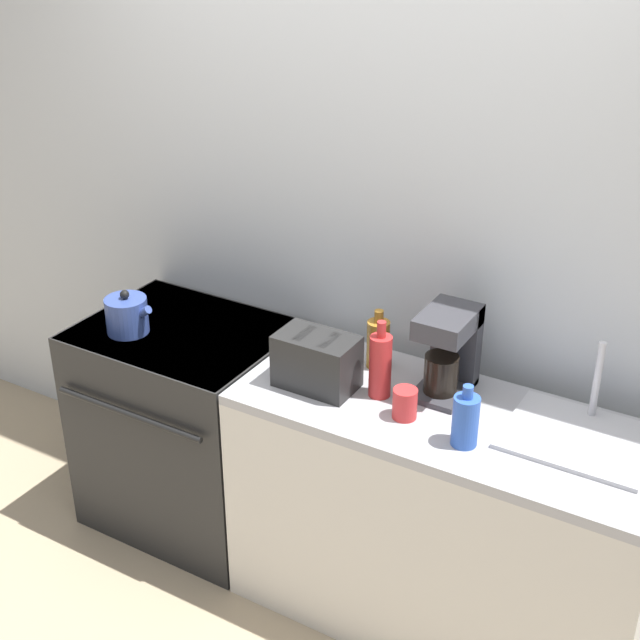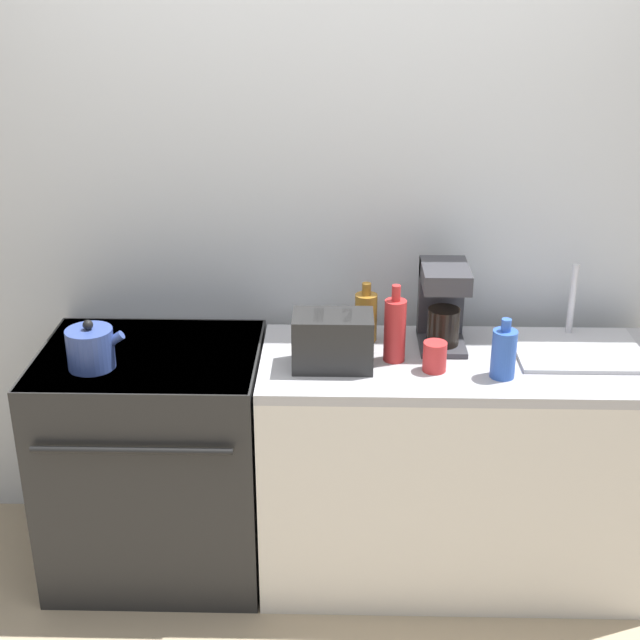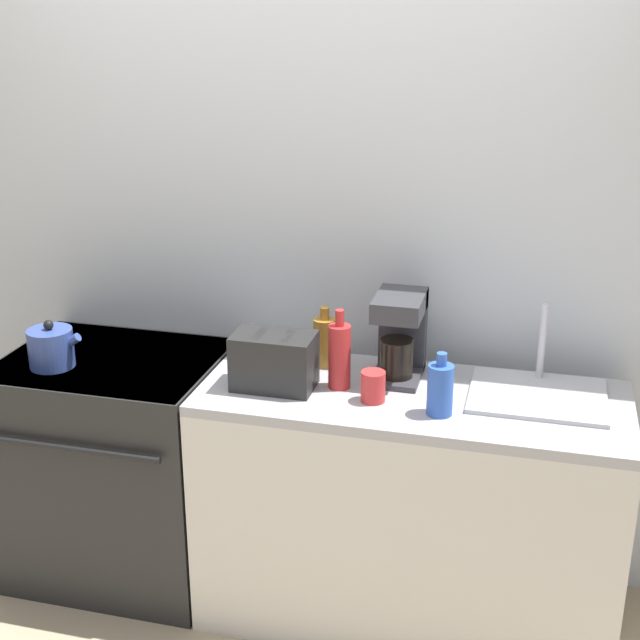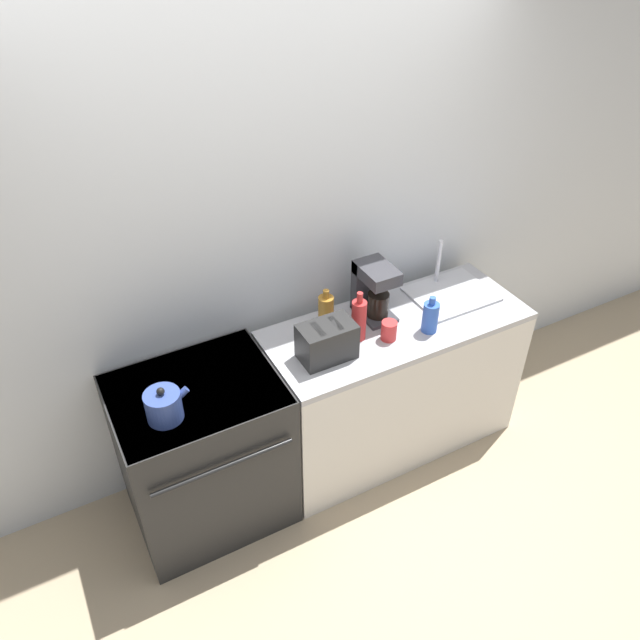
{
  "view_description": "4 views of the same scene",
  "coord_description": "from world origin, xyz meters",
  "px_view_note": "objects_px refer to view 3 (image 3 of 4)",
  "views": [
    {
      "loc": [
        1.4,
        -2.03,
        2.49
      ],
      "look_at": [
        0.02,
        0.3,
        1.1
      ],
      "focal_mm": 50.0,
      "sensor_mm": 36.0,
      "label": 1
    },
    {
      "loc": [
        0.07,
        -2.54,
        2.23
      ],
      "look_at": [
        0.0,
        0.35,
        1.01
      ],
      "focal_mm": 50.0,
      "sensor_mm": 36.0,
      "label": 2
    },
    {
      "loc": [
        0.89,
        -2.42,
        2.15
      ],
      "look_at": [
        0.18,
        0.33,
        1.1
      ],
      "focal_mm": 50.0,
      "sensor_mm": 36.0,
      "label": 3
    },
    {
      "loc": [
        -1.09,
        -1.83,
        2.9
      ],
      "look_at": [
        0.06,
        0.32,
        1.05
      ],
      "focal_mm": 35.0,
      "sensor_mm": 36.0,
      "label": 4
    }
  ],
  "objects_px": {
    "toaster": "(274,361)",
    "bottle_blue": "(440,389)",
    "coffee_maker": "(400,331)",
    "bottle_amber": "(324,341)",
    "cup_red": "(373,386)",
    "bottle_red": "(339,355)",
    "stove": "(120,462)",
    "kettle": "(51,348)"
  },
  "relations": [
    {
      "from": "stove",
      "to": "toaster",
      "type": "relative_size",
      "value": 3.24
    },
    {
      "from": "bottle_blue",
      "to": "cup_red",
      "type": "height_order",
      "value": "bottle_blue"
    },
    {
      "from": "stove",
      "to": "coffee_maker",
      "type": "bearing_deg",
      "value": 6.61
    },
    {
      "from": "kettle",
      "to": "coffee_maker",
      "type": "bearing_deg",
      "value": 11.05
    },
    {
      "from": "stove",
      "to": "bottle_red",
      "type": "bearing_deg",
      "value": -2.1
    },
    {
      "from": "kettle",
      "to": "coffee_maker",
      "type": "distance_m",
      "value": 1.24
    },
    {
      "from": "kettle",
      "to": "bottle_amber",
      "type": "bearing_deg",
      "value": 15.1
    },
    {
      "from": "bottle_amber",
      "to": "kettle",
      "type": "bearing_deg",
      "value": -164.9
    },
    {
      "from": "stove",
      "to": "kettle",
      "type": "distance_m",
      "value": 0.54
    },
    {
      "from": "bottle_blue",
      "to": "bottle_amber",
      "type": "bearing_deg",
      "value": 147.04
    },
    {
      "from": "toaster",
      "to": "bottle_red",
      "type": "bearing_deg",
      "value": 14.58
    },
    {
      "from": "coffee_maker",
      "to": "bottle_amber",
      "type": "relative_size",
      "value": 1.37
    },
    {
      "from": "toaster",
      "to": "coffee_maker",
      "type": "relative_size",
      "value": 0.9
    },
    {
      "from": "bottle_amber",
      "to": "stove",
      "type": "bearing_deg",
      "value": -169.88
    },
    {
      "from": "kettle",
      "to": "toaster",
      "type": "distance_m",
      "value": 0.83
    },
    {
      "from": "coffee_maker",
      "to": "cup_red",
      "type": "bearing_deg",
      "value": -101.04
    },
    {
      "from": "toaster",
      "to": "bottle_blue",
      "type": "xyz_separation_m",
      "value": [
        0.57,
        -0.07,
        -0.01
      ]
    },
    {
      "from": "toaster",
      "to": "bottle_blue",
      "type": "bearing_deg",
      "value": -6.68
    },
    {
      "from": "cup_red",
      "to": "bottle_red",
      "type": "bearing_deg",
      "value": 148.63
    },
    {
      "from": "kettle",
      "to": "bottle_blue",
      "type": "relative_size",
      "value": 0.96
    },
    {
      "from": "toaster",
      "to": "stove",
      "type": "bearing_deg",
      "value": 172.44
    },
    {
      "from": "bottle_amber",
      "to": "cup_red",
      "type": "height_order",
      "value": "bottle_amber"
    },
    {
      "from": "bottle_red",
      "to": "bottle_amber",
      "type": "height_order",
      "value": "bottle_red"
    },
    {
      "from": "toaster",
      "to": "bottle_red",
      "type": "height_order",
      "value": "bottle_red"
    },
    {
      "from": "coffee_maker",
      "to": "cup_red",
      "type": "height_order",
      "value": "coffee_maker"
    },
    {
      "from": "bottle_red",
      "to": "bottle_amber",
      "type": "xyz_separation_m",
      "value": [
        -0.1,
        0.17,
        -0.02
      ]
    },
    {
      "from": "toaster",
      "to": "bottle_blue",
      "type": "distance_m",
      "value": 0.57
    },
    {
      "from": "coffee_maker",
      "to": "bottle_amber",
      "type": "bearing_deg",
      "value": 176.47
    },
    {
      "from": "coffee_maker",
      "to": "bottle_amber",
      "type": "height_order",
      "value": "coffee_maker"
    },
    {
      "from": "kettle",
      "to": "toaster",
      "type": "bearing_deg",
      "value": 1.96
    },
    {
      "from": "kettle",
      "to": "cup_red",
      "type": "height_order",
      "value": "kettle"
    },
    {
      "from": "bottle_red",
      "to": "bottle_blue",
      "type": "relative_size",
      "value": 1.33
    },
    {
      "from": "kettle",
      "to": "bottle_red",
      "type": "distance_m",
      "value": 1.04
    },
    {
      "from": "stove",
      "to": "toaster",
      "type": "xyz_separation_m",
      "value": [
        0.66,
        -0.09,
        0.53
      ]
    },
    {
      "from": "bottle_red",
      "to": "stove",
      "type": "bearing_deg",
      "value": 177.9
    },
    {
      "from": "kettle",
      "to": "bottle_blue",
      "type": "xyz_separation_m",
      "value": [
        1.39,
        -0.04,
        0.02
      ]
    },
    {
      "from": "toaster",
      "to": "coffee_maker",
      "type": "distance_m",
      "value": 0.45
    },
    {
      "from": "toaster",
      "to": "bottle_blue",
      "type": "height_order",
      "value": "bottle_blue"
    },
    {
      "from": "bottle_red",
      "to": "bottle_blue",
      "type": "distance_m",
      "value": 0.38
    },
    {
      "from": "bottle_red",
      "to": "bottle_blue",
      "type": "height_order",
      "value": "bottle_red"
    },
    {
      "from": "stove",
      "to": "kettle",
      "type": "xyz_separation_m",
      "value": [
        -0.17,
        -0.12,
        0.5
      ]
    },
    {
      "from": "toaster",
      "to": "cup_red",
      "type": "relative_size",
      "value": 2.63
    }
  ]
}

